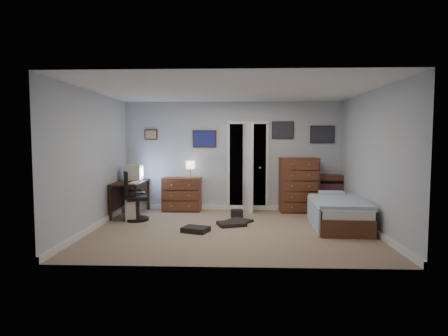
# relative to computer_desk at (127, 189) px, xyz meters

# --- Properties ---
(floor) EXTENTS (5.00, 4.00, 0.02)m
(floor) POSITION_rel_computer_desk_xyz_m (2.29, -1.28, -0.57)
(floor) COLOR tan
(floor) RESTS_ON ground
(computer_desk) EXTENTS (0.61, 1.27, 0.73)m
(computer_desk) POSITION_rel_computer_desk_xyz_m (0.00, 0.00, 0.00)
(computer_desk) COLOR #331D11
(computer_desk) RESTS_ON floor
(crt_monitor) EXTENTS (0.38, 0.36, 0.35)m
(crt_monitor) POSITION_rel_computer_desk_xyz_m (0.11, 0.15, 0.35)
(crt_monitor) COLOR beige
(crt_monitor) RESTS_ON computer_desk
(keyboard) EXTENTS (0.15, 0.39, 0.02)m
(keyboard) POSITION_rel_computer_desk_xyz_m (0.27, -0.35, 0.18)
(keyboard) COLOR beige
(keyboard) RESTS_ON computer_desk
(pc_tower) EXTENTS (0.21, 0.41, 0.44)m
(pc_tower) POSITION_rel_computer_desk_xyz_m (0.29, -0.55, -0.34)
(pc_tower) COLOR beige
(pc_tower) RESTS_ON floor
(office_chair) EXTENTS (0.62, 0.62, 0.99)m
(office_chair) POSITION_rel_computer_desk_xyz_m (0.32, -0.58, -0.18)
(office_chair) COLOR black
(office_chair) RESTS_ON floor
(media_stack) EXTENTS (0.16, 0.16, 0.77)m
(media_stack) POSITION_rel_computer_desk_xyz_m (-0.03, 0.25, -0.17)
(media_stack) COLOR maroon
(media_stack) RESTS_ON floor
(low_dresser) EXTENTS (0.87, 0.44, 0.77)m
(low_dresser) POSITION_rel_computer_desk_xyz_m (1.13, 0.50, -0.18)
(low_dresser) COLOR brown
(low_dresser) RESTS_ON floor
(table_lamp) EXTENTS (0.19, 0.19, 0.37)m
(table_lamp) POSITION_rel_computer_desk_xyz_m (1.33, 0.50, 0.48)
(table_lamp) COLOR gold
(table_lamp) RESTS_ON low_dresser
(doorway) EXTENTS (0.96, 1.12, 2.05)m
(doorway) POSITION_rel_computer_desk_xyz_m (2.63, 0.99, 0.44)
(doorway) COLOR black
(doorway) RESTS_ON floor
(tall_dresser) EXTENTS (0.86, 0.53, 1.23)m
(tall_dresser) POSITION_rel_computer_desk_xyz_m (3.78, 0.47, 0.05)
(tall_dresser) COLOR brown
(tall_dresser) RESTS_ON floor
(headboard_bookcase) EXTENTS (0.93, 0.24, 0.83)m
(headboard_bookcase) POSITION_rel_computer_desk_xyz_m (4.46, 0.58, -0.12)
(headboard_bookcase) COLOR brown
(headboard_bookcase) RESTS_ON floor
(bed) EXTENTS (1.04, 1.81, 0.58)m
(bed) POSITION_rel_computer_desk_xyz_m (4.27, -0.97, -0.29)
(bed) COLOR brown
(bed) RESTS_ON floor
(wall_posters) EXTENTS (4.38, 0.04, 0.60)m
(wall_posters) POSITION_rel_computer_desk_xyz_m (2.86, 0.70, 1.19)
(wall_posters) COLOR #331E11
(wall_posters) RESTS_ON floor
(floor_clutter) EXTENTS (1.33, 1.67, 0.16)m
(floor_clutter) POSITION_rel_computer_desk_xyz_m (2.13, -0.91, -0.52)
(floor_clutter) COLOR black
(floor_clutter) RESTS_ON floor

